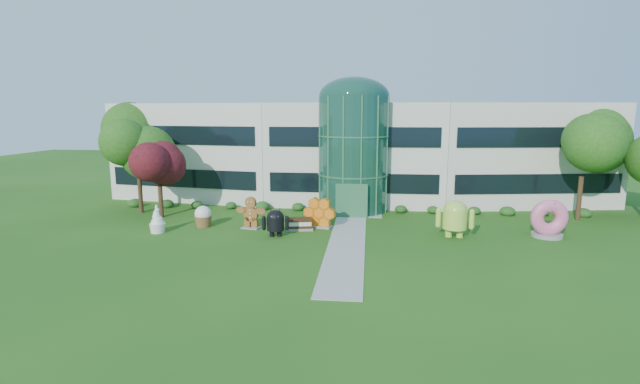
# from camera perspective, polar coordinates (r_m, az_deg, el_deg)

# --- Properties ---
(ground) EXTENTS (140.00, 140.00, 0.00)m
(ground) POSITION_cam_1_polar(r_m,az_deg,el_deg) (29.31, 3.18, -7.11)
(ground) COLOR #215114
(ground) RESTS_ON ground
(building) EXTENTS (46.00, 15.00, 9.30)m
(building) POSITION_cam_1_polar(r_m,az_deg,el_deg) (46.18, 4.39, 5.01)
(building) COLOR beige
(building) RESTS_ON ground
(atrium) EXTENTS (6.00, 6.00, 9.80)m
(atrium) POSITION_cam_1_polar(r_m,az_deg,el_deg) (40.19, 4.13, 4.64)
(atrium) COLOR #194738
(atrium) RESTS_ON ground
(walkway) EXTENTS (2.40, 20.00, 0.04)m
(walkway) POSITION_cam_1_polar(r_m,az_deg,el_deg) (31.22, 3.37, -6.01)
(walkway) COLOR #9E9E93
(walkway) RESTS_ON ground
(tree_red) EXTENTS (4.00, 4.00, 6.00)m
(tree_red) POSITION_cam_1_polar(r_m,az_deg,el_deg) (39.69, -19.13, 1.29)
(tree_red) COLOR #3F0C14
(tree_red) RESTS_ON ground
(trees_backdrop) EXTENTS (52.00, 8.00, 8.40)m
(trees_backdrop) POSITION_cam_1_polar(r_m,az_deg,el_deg) (41.25, 4.16, 3.80)
(trees_backdrop) COLOR #224F13
(trees_backdrop) RESTS_ON ground
(android_green) EXTENTS (2.86, 2.09, 3.02)m
(android_green) POSITION_cam_1_polar(r_m,az_deg,el_deg) (33.10, 16.28, -2.81)
(android_green) COLOR #ACD945
(android_green) RESTS_ON ground
(android_black) EXTENTS (2.09, 1.55, 2.19)m
(android_black) POSITION_cam_1_polar(r_m,az_deg,el_deg) (32.21, -5.51, -3.56)
(android_black) COLOR black
(android_black) RESTS_ON ground
(donut) EXTENTS (2.63, 1.36, 2.67)m
(donut) POSITION_cam_1_polar(r_m,az_deg,el_deg) (35.56, 26.29, -2.88)
(donut) COLOR #DB5397
(donut) RESTS_ON ground
(gingerbread) EXTENTS (2.75, 1.53, 2.40)m
(gingerbread) POSITION_cam_1_polar(r_m,az_deg,el_deg) (34.62, -8.51, -2.50)
(gingerbread) COLOR brown
(gingerbread) RESTS_ON ground
(ice_cream_sandwich) EXTENTS (2.13, 1.33, 0.88)m
(ice_cream_sandwich) POSITION_cam_1_polar(r_m,az_deg,el_deg) (33.95, -2.59, -3.96)
(ice_cream_sandwich) COLOR black
(ice_cream_sandwich) RESTS_ON ground
(honeycomb) EXTENTS (2.76, 1.53, 2.05)m
(honeycomb) POSITION_cam_1_polar(r_m,az_deg,el_deg) (34.48, -0.06, -2.73)
(honeycomb) COLOR orange
(honeycomb) RESTS_ON ground
(froyo) EXTENTS (1.39, 1.39, 2.04)m
(froyo) POSITION_cam_1_polar(r_m,az_deg,el_deg) (35.02, -19.42, -3.11)
(froyo) COLOR white
(froyo) RESTS_ON ground
(cupcake) EXTENTS (1.72, 1.72, 1.61)m
(cupcake) POSITION_cam_1_polar(r_m,az_deg,el_deg) (35.87, -14.19, -2.91)
(cupcake) COLOR white
(cupcake) RESTS_ON ground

